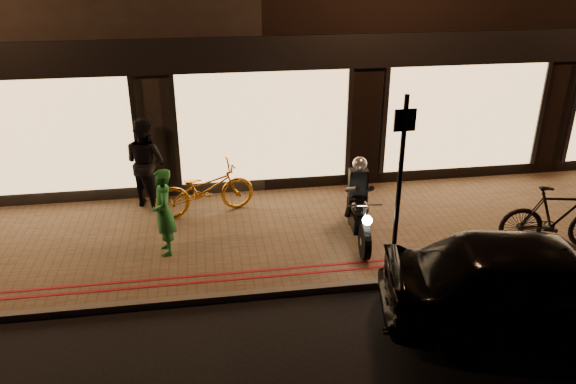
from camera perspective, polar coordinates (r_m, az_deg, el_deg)
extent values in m
plane|color=black|center=(9.18, 0.64, -10.52)|extent=(90.00, 90.00, 0.00)
cube|color=brown|center=(10.84, -1.12, -4.32)|extent=(50.00, 4.00, 0.12)
cube|color=#59544C|center=(9.19, 0.59, -10.03)|extent=(50.00, 0.14, 0.12)
cube|color=maroon|center=(9.48, 0.19, -8.38)|extent=(50.00, 0.06, 0.01)
cube|color=maroon|center=(9.65, 0.00, -7.75)|extent=(50.00, 0.06, 0.01)
cube|color=black|center=(11.66, -2.60, 13.85)|extent=(48.00, 0.12, 0.70)
cube|color=#F0BB78|center=(12.37, -23.72, 5.07)|extent=(3.60, 0.06, 2.38)
cube|color=#F0BB78|center=(12.01, -2.46, 6.59)|extent=(3.60, 0.06, 2.38)
cube|color=#F0BB78|center=(13.27, 17.38, 7.20)|extent=(3.60, 0.06, 2.38)
cylinder|color=black|center=(9.89, 7.80, -5.01)|extent=(0.18, 0.65, 0.64)
cylinder|color=black|center=(11.02, 6.55, -1.75)|extent=(0.18, 0.65, 0.64)
cylinder|color=silver|center=(9.89, 7.80, -5.01)|extent=(0.15, 0.15, 0.14)
cylinder|color=silver|center=(11.02, 6.55, -1.75)|extent=(0.15, 0.15, 0.14)
cube|color=black|center=(10.46, 7.11, -2.78)|extent=(0.32, 0.72, 0.30)
ellipsoid|color=black|center=(10.21, 7.33, -1.60)|extent=(0.37, 0.53, 0.29)
cube|color=black|center=(10.60, 6.91, -0.60)|extent=(0.27, 0.57, 0.09)
cylinder|color=silver|center=(9.74, 7.85, -1.34)|extent=(0.60, 0.09, 0.03)
cylinder|color=silver|center=(9.79, 7.85, -3.34)|extent=(0.08, 0.33, 0.71)
sphere|color=white|center=(9.60, 8.06, -2.87)|extent=(0.19, 0.19, 0.17)
cylinder|color=silver|center=(10.93, 7.29, -2.26)|extent=(0.12, 0.55, 0.07)
cube|color=black|center=(10.34, 7.13, 0.86)|extent=(0.36, 0.25, 0.55)
sphere|color=silver|center=(10.13, 7.31, 2.86)|extent=(0.28, 0.28, 0.26)
cylinder|color=black|center=(10.01, 6.56, 0.28)|extent=(0.12, 0.60, 0.34)
cylinder|color=black|center=(10.07, 8.35, 0.32)|extent=(0.23, 0.60, 0.34)
cylinder|color=black|center=(10.46, 6.29, -1.51)|extent=(0.18, 0.29, 0.46)
cylinder|color=black|center=(10.51, 7.80, -1.46)|extent=(0.22, 0.29, 0.46)
cylinder|color=black|center=(9.19, 11.23, 0.58)|extent=(0.08, 0.08, 3.00)
cube|color=black|center=(8.82, 11.80, 7.15)|extent=(0.35, 0.04, 0.35)
imported|color=#C48422|center=(11.44, -8.44, 0.30)|extent=(2.14, 1.15, 1.07)
imported|color=black|center=(11.08, 25.70, -2.38)|extent=(2.08, 0.98, 1.20)
imported|color=#1F7732|center=(10.00, -12.52, -2.02)|extent=(0.47, 0.63, 1.58)
imported|color=black|center=(11.93, -14.23, 2.96)|extent=(1.16, 1.14, 1.89)
imported|color=black|center=(8.80, 24.23, -8.72)|extent=(4.71, 2.66, 1.51)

